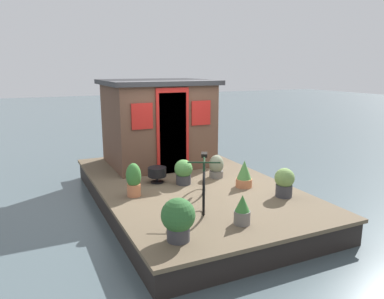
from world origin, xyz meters
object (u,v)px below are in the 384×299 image
bicycle (204,180)px  charcoal_grill (157,172)px  potted_plant_thyme (183,171)px  houseboat_cabin (158,122)px  potted_plant_rosemary (216,167)px  potted_plant_lavender (284,182)px  potted_plant_succulent (244,174)px  potted_plant_fern (178,218)px  potted_plant_sage (242,210)px  potted_plant_basil (134,180)px

bicycle → charcoal_grill: 1.39m
potted_plant_thyme → charcoal_grill: (0.30, 0.43, -0.05)m
potted_plant_thyme → bicycle: bearing=175.5°
houseboat_cabin → potted_plant_rosemary: houseboat_cabin is taller
potted_plant_lavender → potted_plant_succulent: bearing=24.4°
potted_plant_fern → potted_plant_rosemary: (2.27, -1.81, -0.08)m
potted_plant_succulent → bicycle: bearing=110.4°
potted_plant_sage → charcoal_grill: 2.41m
potted_plant_fern → potted_plant_basil: size_ratio=0.98×
potted_plant_fern → potted_plant_lavender: size_ratio=1.13×
potted_plant_basil → potted_plant_lavender: size_ratio=1.16×
potted_plant_fern → potted_plant_thyme: potted_plant_fern is taller
houseboat_cabin → potted_plant_succulent: bearing=-160.5°
potted_plant_sage → potted_plant_fern: size_ratio=0.76×
potted_plant_sage → potted_plant_basil: size_ratio=0.74×
houseboat_cabin → charcoal_grill: bearing=159.2°
houseboat_cabin → potted_plant_sage: size_ratio=5.45×
potted_plant_sage → potted_plant_rosemary: potted_plant_rosemary is taller
houseboat_cabin → potted_plant_thyme: size_ratio=4.96×
potted_plant_fern → potted_plant_succulent: (1.51, -1.98, -0.07)m
potted_plant_basil → potted_plant_rosemary: bearing=-78.6°
potted_plant_basil → charcoal_grill: 0.84m
potted_plant_succulent → potted_plant_fern: bearing=127.3°
potted_plant_sage → bicycle: bearing=4.8°
bicycle → potted_plant_basil: (0.78, 0.98, -0.08)m
potted_plant_thyme → potted_plant_lavender: potted_plant_lavender is taller
potted_plant_basil → potted_plant_lavender: 2.62m
potted_plant_rosemary → potted_plant_basil: size_ratio=0.80×
houseboat_cabin → potted_plant_fern: bearing=163.7°
bicycle → potted_plant_lavender: size_ratio=3.08×
charcoal_grill → potted_plant_succulent: bearing=-124.3°
potted_plant_lavender → bicycle: bearing=75.4°
potted_plant_succulent → potted_plant_lavender: size_ratio=1.01×
bicycle → potted_plant_lavender: 1.43m
potted_plant_succulent → charcoal_grill: size_ratio=1.42×
potted_plant_lavender → charcoal_grill: size_ratio=1.41×
potted_plant_lavender → houseboat_cabin: bearing=20.7°
houseboat_cabin → potted_plant_thyme: houseboat_cabin is taller
potted_plant_succulent → charcoal_grill: potted_plant_succulent is taller
potted_plant_succulent → potted_plant_rosemary: potted_plant_succulent is taller
potted_plant_sage → potted_plant_basil: bearing=30.4°
bicycle → potted_plant_fern: bearing=140.0°
houseboat_cabin → bicycle: 2.84m
bicycle → potted_plant_thyme: bearing=-4.5°
potted_plant_succulent → houseboat_cabin: bearing=19.5°
potted_plant_succulent → potted_plant_rosemary: size_ratio=1.09×
bicycle → potted_plant_succulent: 1.12m
potted_plant_sage → potted_plant_thyme: (2.07, 0.01, 0.04)m
potted_plant_thyme → potted_plant_basil: (-0.25, 1.06, 0.04)m
bicycle → potted_plant_fern: 1.47m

